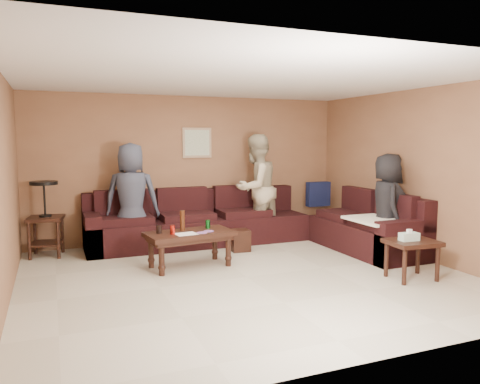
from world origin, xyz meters
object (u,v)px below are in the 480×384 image
(side_table_right, at_px, (412,246))
(waste_bin, at_px, (240,240))
(person_left, at_px, (132,198))
(sectional_sofa, at_px, (257,227))
(person_right, at_px, (387,205))
(coffee_table, at_px, (189,237))
(end_table_left, at_px, (45,217))
(person_middle, at_px, (256,188))

(side_table_right, bearing_deg, waste_bin, 123.15)
(person_left, bearing_deg, sectional_sofa, -174.32)
(person_left, xyz_separation_m, person_right, (3.51, -1.71, -0.08))
(coffee_table, xyz_separation_m, end_table_left, (-1.84, 1.39, 0.18))
(end_table_left, height_order, person_left, person_left)
(waste_bin, distance_m, person_left, 1.82)
(sectional_sofa, relative_size, coffee_table, 3.72)
(waste_bin, xyz_separation_m, person_left, (-1.58, 0.58, 0.69))
(side_table_right, bearing_deg, coffee_table, 146.77)
(waste_bin, bearing_deg, person_left, 159.86)
(end_table_left, height_order, person_right, person_right)
(coffee_table, height_order, person_middle, person_middle)
(coffee_table, distance_m, person_left, 1.40)
(side_table_right, bearing_deg, end_table_left, 145.04)
(person_right, bearing_deg, person_left, 87.47)
(coffee_table, relative_size, person_right, 0.80)
(person_middle, bearing_deg, person_left, -26.75)
(end_table_left, xyz_separation_m, person_right, (4.76, -1.92, 0.18))
(side_table_right, distance_m, person_left, 4.13)
(waste_bin, bearing_deg, end_table_left, 164.54)
(end_table_left, bearing_deg, waste_bin, -15.46)
(person_middle, bearing_deg, end_table_left, -30.02)
(end_table_left, distance_m, waste_bin, 2.97)
(person_left, bearing_deg, person_right, 171.64)
(sectional_sofa, distance_m, person_right, 2.08)
(end_table_left, distance_m, person_left, 1.30)
(sectional_sofa, distance_m, end_table_left, 3.27)
(person_left, height_order, person_middle, person_middle)
(side_table_right, height_order, waste_bin, side_table_right)
(sectional_sofa, bearing_deg, person_left, 168.00)
(person_middle, xyz_separation_m, person_right, (1.40, -1.69, -0.15))
(coffee_table, bearing_deg, person_right, -10.16)
(waste_bin, height_order, person_middle, person_middle)
(person_left, bearing_deg, side_table_right, 155.01)
(sectional_sofa, distance_m, coffee_table, 1.57)
(person_left, bearing_deg, coffee_table, 133.90)
(side_table_right, xyz_separation_m, person_left, (-3.02, 2.79, 0.43))
(coffee_table, distance_m, waste_bin, 1.19)
(coffee_table, relative_size, waste_bin, 3.68)
(side_table_right, bearing_deg, person_left, 137.34)
(person_middle, bearing_deg, sectional_sofa, 41.91)
(sectional_sofa, distance_m, person_middle, 0.73)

